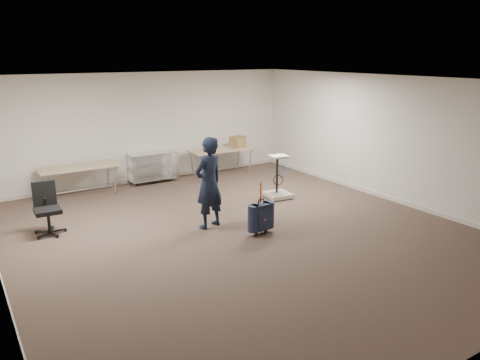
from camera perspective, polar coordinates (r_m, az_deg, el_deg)
ground at (r=8.80m, az=-0.11°, el=-6.49°), size 9.00×9.00×0.00m
room_shell at (r=9.90m, az=-4.37°, el=-3.70°), size 8.00×9.00×9.00m
folding_table_left at (r=11.44m, az=-19.04°, el=1.35°), size 1.80×0.75×0.73m
folding_table_right at (r=12.80m, az=-2.31°, el=3.59°), size 1.80×0.75×0.73m
wire_shelf at (r=12.27m, az=-10.60°, el=1.69°), size 1.22×0.47×0.80m
person at (r=8.85m, az=-3.83°, el=-0.37°), size 0.73×0.58×1.76m
suitcase at (r=8.65m, az=2.58°, el=-4.51°), size 0.37×0.23×0.99m
office_chair at (r=9.38m, az=-22.34°, el=-4.36°), size 0.59×0.59×0.97m
equipment_cart at (r=10.86m, az=4.65°, el=-0.81°), size 0.61×0.61×1.01m
cardboard_box at (r=13.01m, az=-0.30°, el=4.69°), size 0.47×0.41×0.30m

